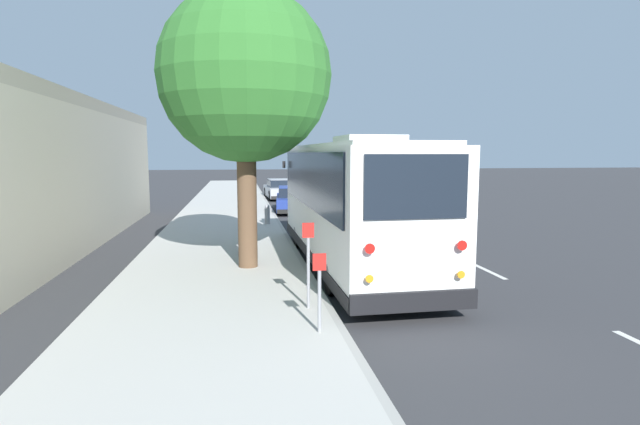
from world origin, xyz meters
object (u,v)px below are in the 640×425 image
at_px(parked_sedan_silver, 280,190).
at_px(sign_post_far, 308,264).
at_px(parked_sedan_blue, 292,200).
at_px(sign_post_near, 319,292).
at_px(street_tree, 245,65).
at_px(shuttle_bus, 351,198).
at_px(fire_hydrant, 267,214).

height_order(parked_sedan_silver, sign_post_far, sign_post_far).
bearing_deg(parked_sedan_blue, parked_sedan_silver, 5.30).
bearing_deg(sign_post_near, parked_sedan_blue, -4.77).
relative_size(parked_sedan_silver, street_tree, 0.61).
distance_m(sign_post_near, sign_post_far, 1.31).
bearing_deg(parked_sedan_blue, sign_post_far, 179.81).
xyz_separation_m(shuttle_bus, sign_post_near, (-5.34, 1.73, -1.02)).
relative_size(shuttle_bus, parked_sedan_blue, 2.07).
bearing_deg(sign_post_far, street_tree, 15.43).
height_order(parked_sedan_blue, sign_post_far, sign_post_far).
distance_m(shuttle_bus, street_tree, 4.40).
xyz_separation_m(sign_post_near, fire_hydrant, (12.75, 0.11, -0.28)).
xyz_separation_m(parked_sedan_blue, parked_sedan_silver, (7.48, 0.05, 0.00)).
height_order(shuttle_bus, sign_post_far, shuttle_bus).
height_order(street_tree, sign_post_near, street_tree).
relative_size(sign_post_near, fire_hydrant, 1.62).
bearing_deg(sign_post_far, parked_sedan_blue, -5.14).
bearing_deg(fire_hydrant, sign_post_far, -179.44).
xyz_separation_m(shuttle_bus, fire_hydrant, (7.41, 1.84, -1.30)).
bearing_deg(shuttle_bus, parked_sedan_silver, -0.04).
bearing_deg(street_tree, shuttle_bus, -85.48).
bearing_deg(sign_post_far, fire_hydrant, 0.56).
relative_size(parked_sedan_blue, sign_post_near, 3.65).
bearing_deg(parked_sedan_silver, shuttle_bus, 177.75).
height_order(parked_sedan_silver, street_tree, street_tree).
distance_m(shuttle_bus, sign_post_near, 5.71).
xyz_separation_m(shuttle_bus, parked_sedan_blue, (12.89, 0.21, -1.24)).
relative_size(sign_post_near, sign_post_far, 0.80).
distance_m(shuttle_bus, parked_sedan_silver, 20.41).
bearing_deg(parked_sedan_blue, sign_post_near, -179.82).
height_order(parked_sedan_silver, fire_hydrant, parked_sedan_silver).
bearing_deg(parked_sedan_silver, sign_post_near, 173.75).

